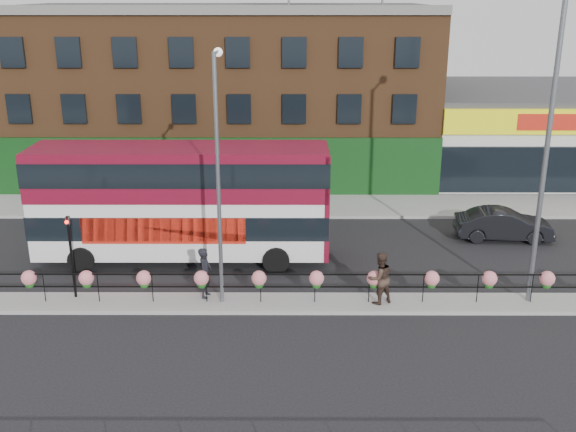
{
  "coord_description": "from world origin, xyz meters",
  "views": [
    {
      "loc": [
        0.08,
        -22.67,
        11.12
      ],
      "look_at": [
        0.0,
        3.0,
        2.5
      ],
      "focal_mm": 42.0,
      "sensor_mm": 36.0,
      "label": 1
    }
  ],
  "objects_px": {
    "pedestrian_a": "(205,273)",
    "pedestrian_b": "(380,278)",
    "lamp_column_east": "(547,117)",
    "double_decker_bus": "(182,192)",
    "car": "(504,225)",
    "lamp_column_west": "(218,159)"
  },
  "relations": [
    {
      "from": "pedestrian_a",
      "to": "pedestrian_b",
      "type": "bearing_deg",
      "value": -86.48
    },
    {
      "from": "pedestrian_a",
      "to": "lamp_column_east",
      "type": "relative_size",
      "value": 0.17
    },
    {
      "from": "double_decker_bus",
      "to": "car",
      "type": "height_order",
      "value": "double_decker_bus"
    },
    {
      "from": "pedestrian_b",
      "to": "lamp_column_west",
      "type": "xyz_separation_m",
      "value": [
        -5.8,
        0.32,
        4.4
      ]
    },
    {
      "from": "pedestrian_a",
      "to": "lamp_column_east",
      "type": "height_order",
      "value": "lamp_column_east"
    },
    {
      "from": "lamp_column_west",
      "to": "pedestrian_b",
      "type": "bearing_deg",
      "value": -3.16
    },
    {
      "from": "pedestrian_a",
      "to": "lamp_column_west",
      "type": "distance_m",
      "value": 4.46
    },
    {
      "from": "car",
      "to": "lamp_column_west",
      "type": "relative_size",
      "value": 0.5
    },
    {
      "from": "lamp_column_west",
      "to": "car",
      "type": "bearing_deg",
      "value": 28.47
    },
    {
      "from": "double_decker_bus",
      "to": "lamp_column_west",
      "type": "relative_size",
      "value": 1.36
    },
    {
      "from": "pedestrian_b",
      "to": "lamp_column_east",
      "type": "height_order",
      "value": "lamp_column_east"
    },
    {
      "from": "pedestrian_a",
      "to": "lamp_column_east",
      "type": "bearing_deg",
      "value": -81.79
    },
    {
      "from": "car",
      "to": "pedestrian_a",
      "type": "bearing_deg",
      "value": 120.17
    },
    {
      "from": "pedestrian_b",
      "to": "lamp_column_west",
      "type": "height_order",
      "value": "lamp_column_west"
    },
    {
      "from": "pedestrian_a",
      "to": "double_decker_bus",
      "type": "bearing_deg",
      "value": 27.17
    },
    {
      "from": "car",
      "to": "pedestrian_a",
      "type": "xyz_separation_m",
      "value": [
        -13.17,
        -6.59,
        0.39
      ]
    },
    {
      "from": "pedestrian_a",
      "to": "lamp_column_east",
      "type": "xyz_separation_m",
      "value": [
        12.07,
        0.02,
        5.83
      ]
    },
    {
      "from": "car",
      "to": "pedestrian_a",
      "type": "height_order",
      "value": "pedestrian_a"
    },
    {
      "from": "car",
      "to": "double_decker_bus",
      "type": "bearing_deg",
      "value": 103.73
    },
    {
      "from": "double_decker_bus",
      "to": "lamp_column_east",
      "type": "height_order",
      "value": "lamp_column_east"
    },
    {
      "from": "double_decker_bus",
      "to": "pedestrian_b",
      "type": "height_order",
      "value": "double_decker_bus"
    },
    {
      "from": "lamp_column_east",
      "to": "lamp_column_west",
      "type": "bearing_deg",
      "value": -178.91
    }
  ]
}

